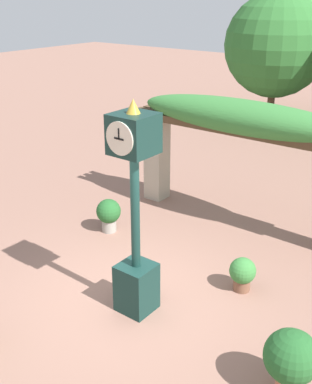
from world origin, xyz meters
TOP-DOWN VIEW (x-y plane):
  - ground_plane at (0.00, 0.00)m, footprint 60.00×60.00m
  - pedestal_clock at (0.30, -0.13)m, footprint 0.57×0.61m
  - pergola at (0.00, 3.62)m, footprint 5.37×1.06m
  - potted_plant_near_left at (1.38, 1.35)m, footprint 0.45×0.45m
  - potted_plant_near_right at (-1.86, 1.58)m, footprint 0.51×0.51m
  - potted_plant_far_left at (2.92, -0.31)m, footprint 0.69×0.69m

SIDE VIEW (x-z plane):
  - ground_plane at x=0.00m, z-range 0.00..0.00m
  - potted_plant_near_left at x=1.38m, z-range 0.03..0.63m
  - potted_plant_near_right at x=-1.86m, z-range 0.05..0.77m
  - potted_plant_far_left at x=2.92m, z-range 0.08..1.00m
  - pedestal_clock at x=0.30m, z-range -0.10..3.26m
  - pergola at x=0.00m, z-range 0.74..3.42m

